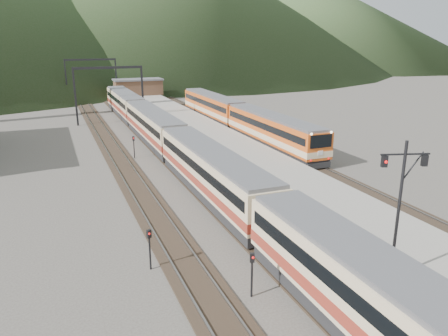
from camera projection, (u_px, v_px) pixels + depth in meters
name	position (u px, v px, depth m)	size (l,w,h in m)	color
track_main	(156.00, 143.00, 50.40)	(2.60, 200.00, 0.23)	black
track_far	(111.00, 147.00, 48.62)	(2.60, 200.00, 0.23)	black
track_second	(246.00, 135.00, 54.49)	(2.60, 200.00, 0.23)	black
platform	(207.00, 139.00, 50.49)	(8.00, 100.00, 1.00)	gray
gantry_near	(109.00, 84.00, 61.14)	(9.55, 0.25, 8.00)	black
gantry_far	(91.00, 71.00, 83.38)	(9.55, 0.25, 8.00)	black
station_shed	(138.00, 87.00, 85.47)	(9.40, 4.40, 3.10)	brown
hill_c	(282.00, 12.00, 233.61)	(160.00, 160.00, 50.00)	#314E22
main_train	(177.00, 145.00, 41.77)	(2.83, 77.51, 3.45)	beige
second_train	(238.00, 118.00, 56.25)	(2.75, 37.44, 3.35)	#D0551A
signal_mast	(400.00, 197.00, 19.29)	(2.12, 0.78, 6.59)	black
short_signal_a	(252.00, 269.00, 20.30)	(0.27, 0.24, 2.27)	black
short_signal_b	(134.00, 144.00, 44.07)	(0.25, 0.20, 2.27)	black
short_signal_c	(149.00, 244.00, 22.74)	(0.27, 0.24, 2.27)	black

